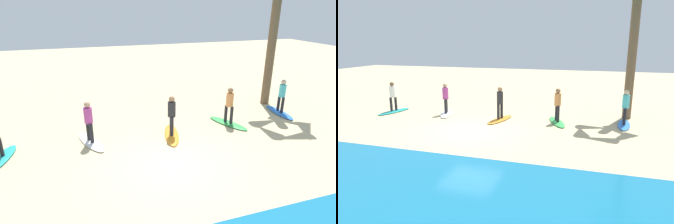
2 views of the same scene
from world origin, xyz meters
The scene contains 10 objects.
ground_plane centered at (0.00, 0.00, 0.00)m, with size 60.00×60.00×0.00m, color #CCB789.
surfboard_blue centered at (-6.74, -2.98, 0.04)m, with size 2.10×0.56×0.09m, color blue.
surfer_blue centered at (-6.74, -2.98, 1.04)m, with size 0.32×0.46×1.64m.
surfboard_green centered at (-3.59, -2.55, 0.04)m, with size 2.10×0.56×0.09m, color green.
surfer_green centered at (-3.59, -2.55, 1.04)m, with size 0.32×0.44×1.64m.
surfboard_orange centered at (-0.74, -2.18, 0.04)m, with size 2.10×0.56×0.09m, color orange.
surfer_orange centered at (-0.74, -2.18, 1.04)m, with size 0.32×0.45×1.64m.
surfboard_white centered at (2.50, -2.53, 0.04)m, with size 2.10×0.56×0.09m, color white.
surfer_white centered at (2.50, -2.53, 1.04)m, with size 0.32×0.44×1.64m.
surfboard_teal centered at (5.61, -2.15, 0.04)m, with size 2.10×0.56×0.09m, color teal.
Camera 1 is at (2.70, 7.94, 5.13)m, focal length 30.28 mm.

